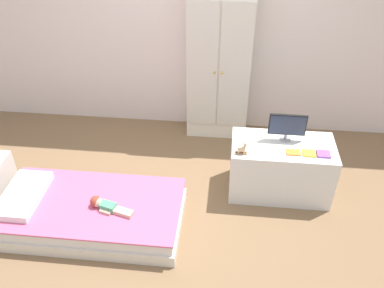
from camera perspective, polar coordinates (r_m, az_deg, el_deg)
name	(u,v)px	position (r m, az deg, el deg)	size (l,w,h in m)	color
ground_plane	(170,215)	(3.73, -3.07, -9.97)	(10.00, 10.00, 0.02)	brown
back_wall	(189,10)	(4.36, -0.45, 18.40)	(6.40, 0.05, 2.70)	silver
bed	(92,213)	(3.67, -14.01, -9.43)	(1.57, 0.81, 0.24)	silver
pillow	(23,195)	(3.79, -22.80, -6.67)	(0.32, 0.58, 0.07)	white
doll	(104,205)	(3.49, -12.43, -8.38)	(0.39, 0.18, 0.10)	#4CA375
wardrobe	(219,66)	(4.35, 3.86, 10.96)	(0.67, 0.32, 1.67)	white
tv_stand	(280,168)	(3.87, 12.39, -3.36)	(0.93, 0.50, 0.54)	silver
tv_monitor	(287,126)	(3.69, 13.36, 2.55)	(0.33, 0.10, 0.27)	#99999E
rocking_horse_toy	(242,148)	(3.50, 7.17, -0.61)	(0.10, 0.04, 0.12)	#8E6642
book_orange	(293,152)	(3.63, 14.16, -1.16)	(0.12, 0.09, 0.01)	orange
book_yellow	(309,153)	(3.65, 16.26, -1.27)	(0.11, 0.10, 0.01)	gold
book_purple	(324,154)	(3.67, 18.14, -1.37)	(0.11, 0.10, 0.02)	#8E51B2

